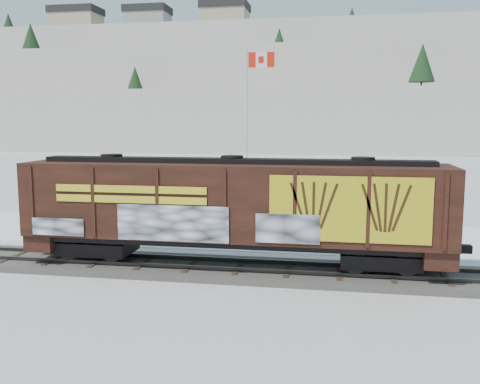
% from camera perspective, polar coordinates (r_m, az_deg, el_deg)
% --- Properties ---
extents(ground, '(500.00, 500.00, 0.00)m').
position_cam_1_polar(ground, '(22.53, -5.11, -8.35)').
color(ground, white).
rests_on(ground, ground).
extents(rail_track, '(50.00, 3.40, 0.43)m').
position_cam_1_polar(rail_track, '(22.49, -5.11, -7.99)').
color(rail_track, '#59544C').
rests_on(rail_track, ground).
extents(parking_strip, '(40.00, 8.00, 0.03)m').
position_cam_1_polar(parking_strip, '(29.61, -1.29, -4.40)').
color(parking_strip, white).
rests_on(parking_strip, ground).
extents(hillside, '(360.00, 110.00, 93.00)m').
position_cam_1_polar(hillside, '(160.99, 8.18, 10.50)').
color(hillside, white).
rests_on(hillside, ground).
extents(hopper_railcar, '(16.99, 3.06, 4.27)m').
position_cam_1_polar(hopper_railcar, '(21.53, -0.84, -1.39)').
color(hopper_railcar, black).
rests_on(hopper_railcar, rail_track).
extents(flagpole, '(2.30, 0.90, 10.89)m').
position_cam_1_polar(flagpole, '(36.54, 0.91, 4.18)').
color(flagpole, silver).
rests_on(flagpole, ground).
extents(car_silver, '(5.28, 3.60, 1.67)m').
position_cam_1_polar(car_silver, '(31.79, -10.65, -2.14)').
color(car_silver, silver).
rests_on(car_silver, parking_strip).
extents(car_white, '(4.38, 2.88, 1.36)m').
position_cam_1_polar(car_white, '(28.06, 4.30, -3.64)').
color(car_white, silver).
rests_on(car_white, parking_strip).
extents(car_dark, '(4.96, 3.09, 1.34)m').
position_cam_1_polar(car_dark, '(29.39, 12.93, -3.32)').
color(car_dark, black).
rests_on(car_dark, parking_strip).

